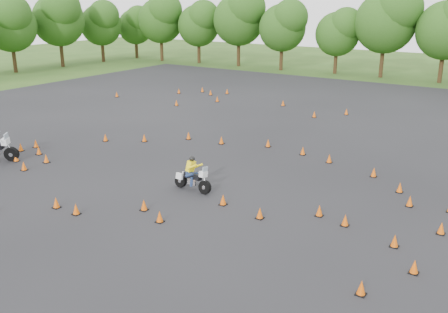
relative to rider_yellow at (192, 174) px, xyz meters
name	(u,v)px	position (x,y,z in m)	size (l,w,h in m)	color
ground	(172,208)	(0.46, -2.05, -0.79)	(140.00, 140.00, 0.00)	#2D5119
asphalt_pad	(245,169)	(0.46, 3.95, -0.78)	(62.00, 62.00, 0.00)	black
treeline	(414,39)	(1.45, 32.81, 3.89)	(86.89, 32.60, 10.45)	#274E16
traffic_cones	(240,167)	(0.41, 3.48, -0.56)	(36.52, 33.03, 0.45)	#E25809
rider_yellow	(192,174)	(0.00, 0.00, 0.00)	(2.03, 0.62, 1.57)	yellow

